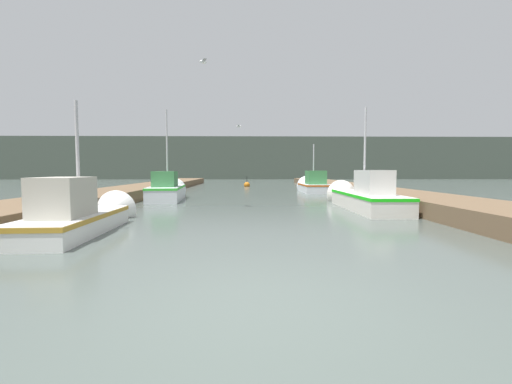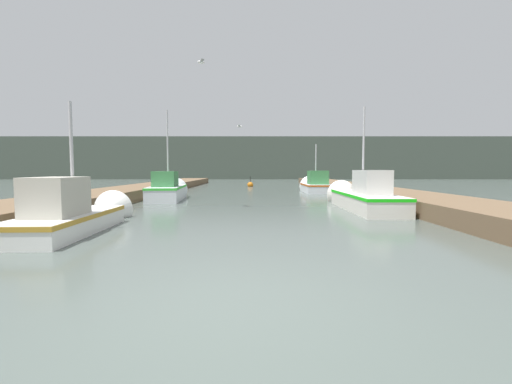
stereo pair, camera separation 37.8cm
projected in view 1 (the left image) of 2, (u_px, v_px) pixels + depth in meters
ground_plane at (256, 304)px, 3.85m from camera, size 200.00×200.00×0.00m
dock_left at (134, 191)px, 19.65m from camera, size 2.84×40.00×0.53m
dock_right at (364, 191)px, 19.94m from camera, size 2.84×40.00×0.53m
distant_shore_ridge at (249, 159)px, 61.62m from camera, size 120.00×16.00×6.73m
fishing_boat_0 at (84, 214)px, 8.51m from camera, size 1.47×4.76×3.52m
fishing_boat_1 at (361, 196)px, 13.61m from camera, size 1.53×6.29×4.27m
fishing_boat_2 at (168, 190)px, 17.45m from camera, size 1.90×5.28×4.83m
fishing_boat_3 at (313, 185)px, 23.37m from camera, size 1.68×4.50×3.71m
mooring_piling_0 at (173, 183)px, 22.89m from camera, size 0.31×0.31×1.21m
mooring_piling_1 at (174, 182)px, 23.47m from camera, size 0.29×0.29×1.32m
channel_buoy at (247, 185)px, 30.64m from camera, size 0.53×0.53×1.03m
seagull_lead at (239, 126)px, 18.66m from camera, size 0.29×0.56×0.12m
seagull_1 at (203, 62)px, 12.79m from camera, size 0.33×0.55×0.12m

